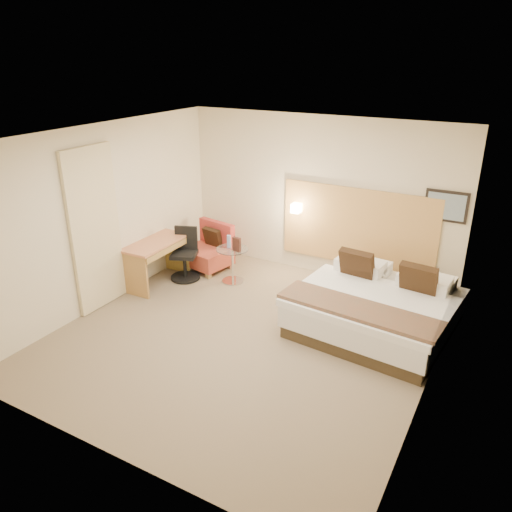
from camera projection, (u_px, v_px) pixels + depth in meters
The scene contains 19 objects.
floor at pixel (245, 337), 6.86m from camera, with size 4.80×5.00×0.02m, color #776650.
ceiling at pixel (243, 136), 5.81m from camera, with size 4.80×5.00×0.02m, color white.
wall_back at pixel (319, 197), 8.36m from camera, with size 4.80×0.02×2.70m, color beige.
wall_front at pixel (97, 337), 4.31m from camera, with size 4.80×0.02×2.70m, color beige.
wall_left at pixel (104, 216), 7.41m from camera, with size 0.02×5.00×2.70m, color beige.
wall_right at pixel (441, 285), 5.25m from camera, with size 0.02×5.00×2.70m, color beige.
headboard_panel at pixel (357, 227), 8.17m from camera, with size 2.60×0.04×1.30m, color tan.
art_frame at pixel (446, 206), 7.37m from camera, with size 0.62×0.03×0.47m, color black.
art_canvas at pixel (446, 207), 7.36m from camera, with size 0.54×0.01×0.39m, color gray.
lamp_arm at pixel (298, 207), 8.52m from camera, with size 0.02×0.02×0.12m, color silver.
lamp_shade at pixel (296, 208), 8.47m from camera, with size 0.15×0.15×0.15m, color #FCEBC5.
curtain at pixel (95, 230), 7.24m from camera, with size 0.06×0.90×2.42m, color beige.
bottle_a at pixel (229, 241), 8.25m from camera, with size 0.06×0.06×0.21m, color #91A8E1.
menu_folder at pixel (237, 244), 8.09m from camera, with size 0.14×0.05×0.24m, color #3B1D18.
bed at pixel (376, 307), 6.94m from camera, with size 2.22×2.18×1.00m.
lounge_chair at pixel (209, 251), 8.89m from camera, with size 0.89×0.81×0.82m.
side_table at pixel (233, 263), 8.34m from camera, with size 0.58×0.58×0.60m.
desk at pixel (157, 251), 8.20m from camera, with size 0.57×1.20×0.74m.
desk_chair at pixel (185, 258), 8.47m from camera, with size 0.65×0.65×0.88m.
Camera 1 is at (3.00, -5.09, 3.65)m, focal length 35.00 mm.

